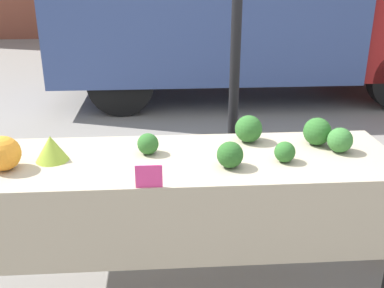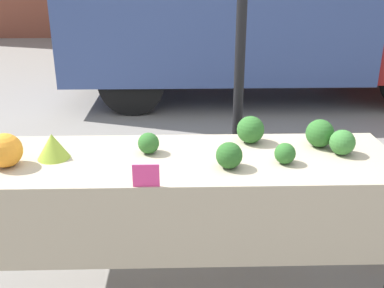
{
  "view_description": "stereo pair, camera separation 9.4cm",
  "coord_description": "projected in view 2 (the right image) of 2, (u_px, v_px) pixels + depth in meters",
  "views": [
    {
      "loc": [
        -0.16,
        -2.27,
        1.79
      ],
      "look_at": [
        0.0,
        0.0,
        0.88
      ],
      "focal_mm": 42.0,
      "sensor_mm": 36.0,
      "label": 1
    },
    {
      "loc": [
        -0.06,
        -2.28,
        1.79
      ],
      "look_at": [
        0.0,
        0.0,
        0.88
      ],
      "focal_mm": 42.0,
      "sensor_mm": 36.0,
      "label": 2
    }
  ],
  "objects": [
    {
      "name": "romanesco_head",
      "position": [
        53.0,
        146.0,
        2.45
      ],
      "size": [
        0.18,
        0.18,
        0.14
      ],
      "color": "#93B238",
      "rests_on": "market_table"
    },
    {
      "name": "broccoli_head_4",
      "position": [
        320.0,
        133.0,
        2.61
      ],
      "size": [
        0.16,
        0.16,
        0.16
      ],
      "color": "#2D6628",
      "rests_on": "market_table"
    },
    {
      "name": "market_table",
      "position": [
        192.0,
        179.0,
        2.47
      ],
      "size": [
        2.28,
        0.72,
        0.8
      ],
      "color": "tan",
      "rests_on": "ground_plane"
    },
    {
      "name": "tent_pole",
      "position": [
        240.0,
        53.0,
        3.01
      ],
      "size": [
        0.07,
        0.07,
        2.48
      ],
      "color": "black",
      "rests_on": "ground_plane"
    },
    {
      "name": "broccoli_head_0",
      "position": [
        250.0,
        130.0,
        2.66
      ],
      "size": [
        0.16,
        0.16,
        0.16
      ],
      "color": "#2D6628",
      "rests_on": "market_table"
    },
    {
      "name": "broccoli_head_1",
      "position": [
        342.0,
        142.0,
        2.5
      ],
      "size": [
        0.14,
        0.14,
        0.14
      ],
      "color": "#387533",
      "rests_on": "market_table"
    },
    {
      "name": "broccoli_head_5",
      "position": [
        149.0,
        143.0,
        2.52
      ],
      "size": [
        0.12,
        0.12,
        0.12
      ],
      "color": "#2D6628",
      "rests_on": "market_table"
    },
    {
      "name": "price_sign",
      "position": [
        146.0,
        176.0,
        2.14
      ],
      "size": [
        0.13,
        0.01,
        0.12
      ],
      "color": "#E53D84",
      "rests_on": "market_table"
    },
    {
      "name": "broccoli_head_3",
      "position": [
        285.0,
        153.0,
        2.39
      ],
      "size": [
        0.11,
        0.11,
        0.11
      ],
      "color": "#2D6628",
      "rests_on": "market_table"
    },
    {
      "name": "broccoli_head_2",
      "position": [
        229.0,
        155.0,
        2.33
      ],
      "size": [
        0.14,
        0.14,
        0.14
      ],
      "color": "#285B23",
      "rests_on": "market_table"
    },
    {
      "name": "orange_cauliflower",
      "position": [
        5.0,
        150.0,
        2.34
      ],
      "size": [
        0.18,
        0.18,
        0.18
      ],
      "color": "orange",
      "rests_on": "market_table"
    },
    {
      "name": "ground_plane",
      "position": [
        192.0,
        275.0,
        2.78
      ],
      "size": [
        40.0,
        40.0,
        0.0
      ],
      "primitive_type": "plane",
      "color": "gray"
    }
  ]
}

